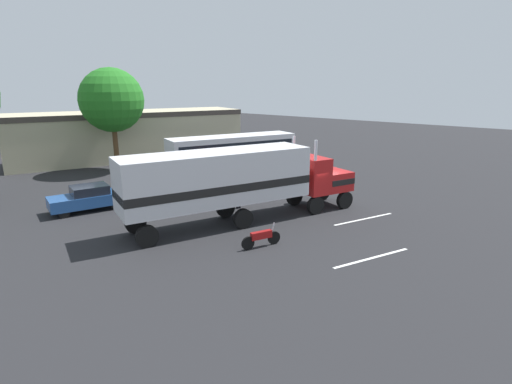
% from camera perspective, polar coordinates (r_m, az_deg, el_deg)
% --- Properties ---
extents(ground_plane, '(120.00, 120.00, 0.00)m').
position_cam_1_polar(ground_plane, '(26.09, 8.06, -2.17)').
color(ground_plane, '#232326').
extents(lane_stripe_near, '(4.17, 1.70, 0.01)m').
position_cam_1_polar(lane_stripe_near, '(24.45, 14.92, -3.71)').
color(lane_stripe_near, silver).
rests_on(lane_stripe_near, ground_plane).
extents(lane_stripe_mid, '(4.16, 1.75, 0.01)m').
position_cam_1_polar(lane_stripe_mid, '(19.30, 16.00, -8.92)').
color(lane_stripe_mid, silver).
rests_on(lane_stripe_mid, ground_plane).
extents(semi_truck, '(14.15, 7.21, 4.50)m').
position_cam_1_polar(semi_truck, '(22.49, -2.93, 1.84)').
color(semi_truck, '#B21919').
rests_on(semi_truck, ground_plane).
extents(person_bystander, '(0.37, 0.47, 1.63)m').
position_cam_1_polar(person_bystander, '(25.46, -2.53, -0.36)').
color(person_bystander, black).
rests_on(person_bystander, ground_plane).
extents(parked_bus, '(11.20, 6.19, 3.40)m').
position_cam_1_polar(parked_bus, '(34.53, -3.32, 5.71)').
color(parked_bus, silver).
rests_on(parked_bus, ground_plane).
extents(parked_car, '(4.72, 2.93, 1.57)m').
position_cam_1_polar(parked_car, '(27.14, -22.58, -0.75)').
color(parked_car, '#234C8C').
rests_on(parked_car, ground_plane).
extents(motorcycle, '(2.01, 0.83, 1.12)m').
position_cam_1_polar(motorcycle, '(19.61, 0.77, -6.41)').
color(motorcycle, black).
rests_on(motorcycle, ground_plane).
extents(tree_center, '(5.53, 5.53, 9.01)m').
position_cam_1_polar(tree_center, '(38.23, -19.64, 12.05)').
color(tree_center, brown).
rests_on(tree_center, ground_plane).
extents(building_backdrop, '(23.77, 13.55, 4.88)m').
position_cam_1_polar(building_backdrop, '(44.52, -17.38, 7.91)').
color(building_backdrop, '#B7AD8C').
rests_on(building_backdrop, ground_plane).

